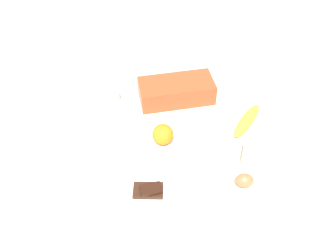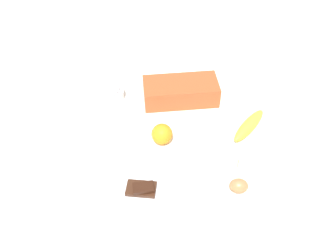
{
  "view_description": "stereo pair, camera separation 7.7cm",
  "coord_description": "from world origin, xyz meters",
  "views": [
    {
      "loc": [
        0.02,
        -0.88,
        0.93
      ],
      "look_at": [
        0.0,
        0.0,
        0.04
      ],
      "focal_mm": 38.89,
      "sensor_mm": 36.0,
      "label": 1
    },
    {
      "loc": [
        0.09,
        -0.87,
        0.93
      ],
      "look_at": [
        0.0,
        0.0,
        0.04
      ],
      "focal_mm": 38.89,
      "sensor_mm": 36.0,
      "label": 2
    }
  ],
  "objects": [
    {
      "name": "egg_near_butter",
      "position": [
        0.24,
        -0.21,
        0.02
      ],
      "size": [
        0.06,
        0.05,
        0.05
      ],
      "primitive_type": "ellipsoid",
      "rotation": [
        0.0,
        1.57,
        3.15
      ],
      "color": "#A16C41",
      "rests_on": "ground_plane"
    },
    {
      "name": "banana",
      "position": [
        0.28,
        0.05,
        0.02
      ],
      "size": [
        0.14,
        0.18,
        0.04
      ],
      "primitive_type": "ellipsoid",
      "rotation": [
        0.0,
        0.0,
        1.01
      ],
      "color": "yellow",
      "rests_on": "ground_plane"
    },
    {
      "name": "chocolate_plate",
      "position": [
        -0.05,
        -0.25,
        0.01
      ],
      "size": [
        0.13,
        0.13,
        0.03
      ],
      "color": "white",
      "rests_on": "ground_plane"
    },
    {
      "name": "butter_block",
      "position": [
        0.29,
        -0.12,
        0.03
      ],
      "size": [
        0.1,
        0.08,
        0.06
      ],
      "primitive_type": "cube",
      "rotation": [
        0.0,
        0.0,
        -0.26
      ],
      "color": "#F4EDB2",
      "rests_on": "ground_plane"
    },
    {
      "name": "orange_fruit",
      "position": [
        -0.02,
        -0.04,
        0.04
      ],
      "size": [
        0.07,
        0.07,
        0.07
      ],
      "primitive_type": "sphere",
      "color": "orange",
      "rests_on": "ground_plane"
    },
    {
      "name": "loaf_pan",
      "position": [
        0.03,
        0.19,
        0.04
      ],
      "size": [
        0.3,
        0.19,
        0.08
      ],
      "rotation": [
        0.0,
        0.0,
        0.21
      ],
      "color": "#9E4723",
      "rests_on": "ground_plane"
    },
    {
      "name": "flour_bowl",
      "position": [
        0.11,
        -0.11,
        0.03
      ],
      "size": [
        0.13,
        0.13,
        0.07
      ],
      "color": "white",
      "rests_on": "ground_plane"
    },
    {
      "name": "sugar_bowl",
      "position": [
        -0.25,
        0.17,
        0.03
      ],
      "size": [
        0.13,
        0.13,
        0.06
      ],
      "color": "white",
      "rests_on": "ground_plane"
    },
    {
      "name": "ground_plane",
      "position": [
        0.0,
        0.0,
        -0.01
      ],
      "size": [
        2.4,
        2.4,
        0.02
      ],
      "primitive_type": "cube",
      "color": "silver"
    }
  ]
}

